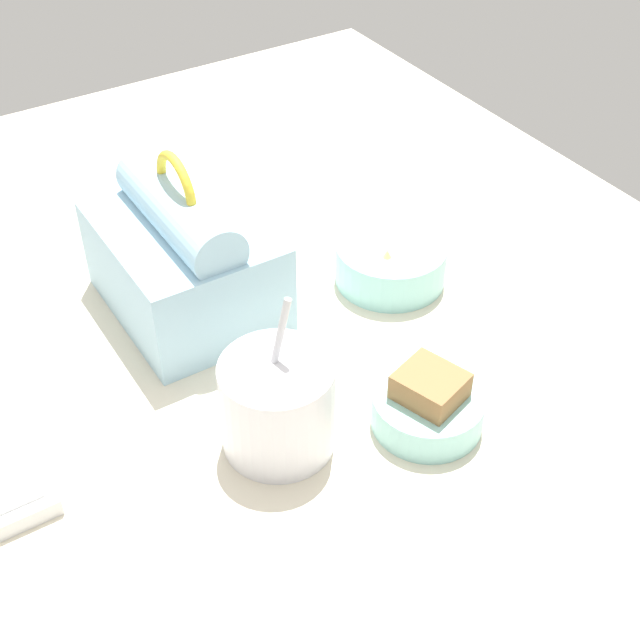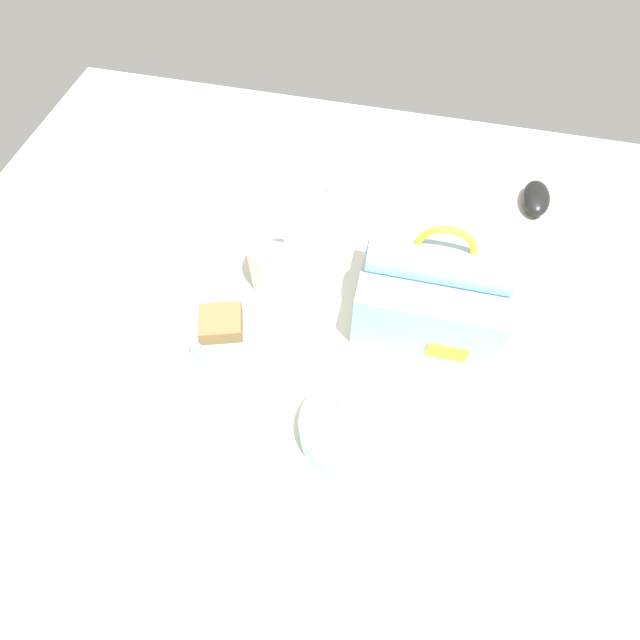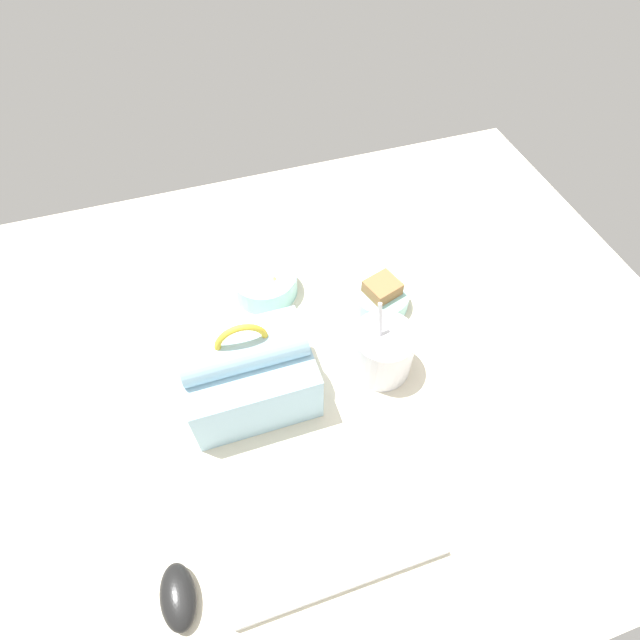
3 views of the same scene
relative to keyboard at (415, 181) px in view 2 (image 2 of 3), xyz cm
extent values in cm
cube|color=beige|center=(-7.82, -33.16, -2.02)|extent=(140.00, 110.00, 2.00)
cube|color=silver|center=(0.00, 0.00, -0.12)|extent=(30.90, 11.93, 1.80)
cube|color=white|center=(0.00, 0.00, 0.93)|extent=(28.43, 9.78, 0.30)
cube|color=#9EC6DB|center=(5.10, -28.18, 4.50)|extent=(20.80, 16.02, 11.03)
cylinder|color=#9EC6DB|center=(5.10, -28.18, 11.68)|extent=(19.76, 6.07, 6.07)
cube|color=yellow|center=(8.74, -36.29, 2.02)|extent=(5.82, 0.30, 3.31)
torus|color=yellow|center=(5.10, -28.18, 14.41)|extent=(8.28, 1.00, 8.28)
cylinder|color=silver|center=(-18.11, -26.41, 3.85)|extent=(10.75, 10.75, 9.73)
cylinder|color=olive|center=(-18.11, -26.41, 8.41)|extent=(9.46, 9.46, 0.60)
cylinder|color=silver|center=(-17.30, -26.95, 9.76)|extent=(0.70, 3.38, 11.02)
cylinder|color=#93D1CC|center=(-23.65, -39.88, 0.81)|extent=(10.91, 10.91, 3.65)
cube|color=olive|center=(-23.65, -39.88, 2.82)|extent=(7.39, 7.04, 5.12)
cylinder|color=#93D1CC|center=(-2.87, -50.31, 1.42)|extent=(12.88, 12.88, 4.87)
ellipsoid|color=white|center=(-0.94, -51.27, 2.75)|extent=(3.50, 3.50, 4.12)
cone|color=#F4DB84|center=(-4.48, -48.50, 2.76)|extent=(5.82, 5.82, 4.14)
sphere|color=#4C5623|center=(-2.46, -54.21, 1.46)|extent=(1.55, 1.55, 1.55)
sphere|color=#4C5623|center=(-1.92, -53.46, 1.46)|extent=(1.55, 1.55, 1.55)
sphere|color=#4C5623|center=(-1.85, -52.54, 1.46)|extent=(1.55, 1.55, 1.55)
sphere|color=#4C5623|center=(-2.27, -51.72, 1.46)|extent=(1.55, 1.55, 1.55)
ellipsoid|color=black|center=(21.78, -0.14, 0.62)|extent=(4.83, 8.70, 3.28)
camera|label=1|loc=(-69.21, 1.02, 63.09)|focal=50.00mm
camera|label=2|loc=(-1.33, -73.51, 64.75)|focal=28.00mm
camera|label=3|loc=(7.07, 16.11, 76.14)|focal=28.00mm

